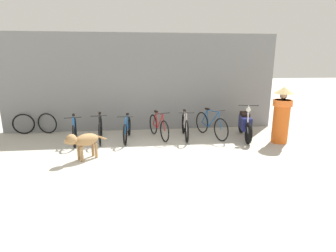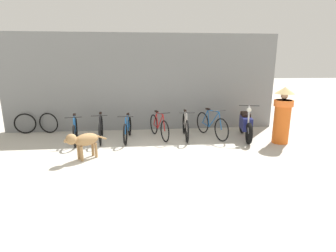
% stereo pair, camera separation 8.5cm
% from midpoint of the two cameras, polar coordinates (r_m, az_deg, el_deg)
% --- Properties ---
extents(ground_plane, '(60.00, 60.00, 0.00)m').
position_cam_midpoint_polar(ground_plane, '(5.96, -4.69, -9.26)').
color(ground_plane, '#B7B2A5').
extents(shop_wall_back, '(9.27, 0.20, 3.25)m').
position_cam_midpoint_polar(shop_wall_back, '(9.10, -5.31, 9.34)').
color(shop_wall_back, slate).
rests_on(shop_wall_back, ground).
extents(bicycle_0, '(0.49, 1.68, 0.83)m').
position_cam_midpoint_polar(bicycle_0, '(8.23, -19.26, -0.97)').
color(bicycle_0, black).
rests_on(bicycle_0, ground).
extents(bicycle_1, '(0.46, 1.72, 0.85)m').
position_cam_midpoint_polar(bicycle_1, '(8.18, -14.11, -0.59)').
color(bicycle_1, black).
rests_on(bicycle_1, ground).
extents(bicycle_2, '(0.46, 1.63, 0.81)m').
position_cam_midpoint_polar(bicycle_2, '(8.05, -8.51, -0.71)').
color(bicycle_2, black).
rests_on(bicycle_2, ground).
extents(bicycle_3, '(0.58, 1.55, 0.85)m').
position_cam_midpoint_polar(bicycle_3, '(8.18, -1.67, -0.15)').
color(bicycle_3, black).
rests_on(bicycle_3, ground).
extents(bicycle_4, '(0.46, 1.67, 0.88)m').
position_cam_midpoint_polar(bicycle_4, '(8.18, 4.13, -0.14)').
color(bicycle_4, black).
rests_on(bicycle_4, ground).
extents(bicycle_5, '(0.65, 1.67, 0.91)m').
position_cam_midpoint_polar(bicycle_5, '(8.39, 9.73, 0.18)').
color(bicycle_5, black).
rests_on(bicycle_5, ground).
extents(motorcycle, '(0.61, 1.83, 1.10)m').
position_cam_midpoint_polar(motorcycle, '(8.47, 16.82, 0.29)').
color(motorcycle, black).
rests_on(motorcycle, ground).
extents(stray_dog, '(0.92, 0.76, 0.70)m').
position_cam_midpoint_polar(stray_dog, '(6.65, -17.61, -3.01)').
color(stray_dog, '#997247').
rests_on(stray_dog, ground).
extents(person_in_robes, '(0.68, 0.68, 1.64)m').
position_cam_midpoint_polar(person_in_robes, '(8.26, 23.94, 2.44)').
color(person_in_robes, orange).
rests_on(person_in_robes, ground).
extents(spare_tire_left, '(0.67, 0.22, 0.69)m').
position_cam_midpoint_polar(spare_tire_left, '(9.55, -24.33, 0.60)').
color(spare_tire_left, black).
rests_on(spare_tire_left, ground).
extents(spare_tire_right, '(0.68, 0.15, 0.68)m').
position_cam_midpoint_polar(spare_tire_right, '(9.82, -28.44, 0.47)').
color(spare_tire_right, black).
rests_on(spare_tire_right, ground).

